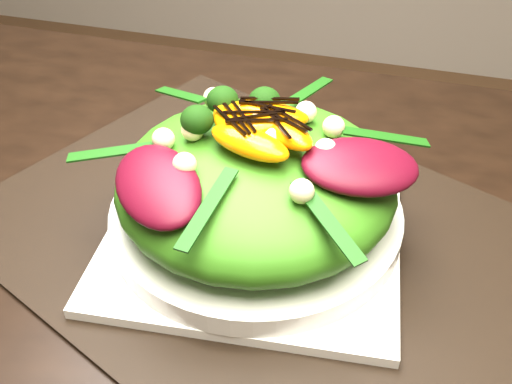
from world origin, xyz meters
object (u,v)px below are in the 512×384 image
(lettuce_mound, at_px, (256,180))
(orange_segment, at_px, (255,125))
(placemat, at_px, (256,231))
(salad_bowl, at_px, (256,214))
(plate_base, at_px, (256,226))

(lettuce_mound, distance_m, orange_segment, 0.05)
(placemat, bearing_deg, salad_bowl, -90.00)
(placemat, height_order, orange_segment, orange_segment)
(plate_base, bearing_deg, placemat, 0.00)
(orange_segment, bearing_deg, salad_bowl, -66.65)
(plate_base, height_order, orange_segment, orange_segment)
(lettuce_mound, bearing_deg, salad_bowl, 0.00)
(plate_base, distance_m, lettuce_mound, 0.05)
(salad_bowl, relative_size, orange_segment, 3.76)
(salad_bowl, height_order, orange_segment, orange_segment)
(placemat, relative_size, lettuce_mound, 2.03)
(plate_base, distance_m, salad_bowl, 0.01)
(salad_bowl, bearing_deg, lettuce_mound, 0.00)
(salad_bowl, relative_size, lettuce_mound, 1.07)
(plate_base, bearing_deg, lettuce_mound, -90.00)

